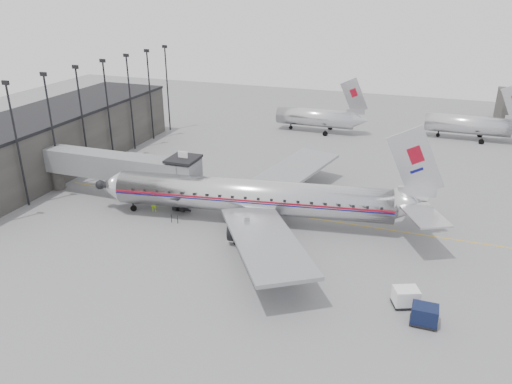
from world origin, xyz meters
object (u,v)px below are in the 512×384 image
service_van (251,234)px  ramp_worker (154,204)px  baggage_cart_white (406,297)px  airliner (259,197)px  baggage_cart_navy (424,315)px

service_van → ramp_worker: bearing=163.8°
service_van → baggage_cart_white: size_ratio=1.78×
airliner → service_van: airliner is taller
baggage_cart_navy → airliner: bearing=144.7°
airliner → service_van: (0.92, -5.12, -1.98)m
airliner → ramp_worker: size_ratio=21.48×
airliner → baggage_cart_white: airliner is taller
baggage_cart_navy → baggage_cart_white: baggage_cart_navy is taller
ramp_worker → baggage_cart_white: bearing=-39.5°
baggage_cart_white → baggage_cart_navy: bearing=-74.9°
ramp_worker → baggage_cart_navy: bearing=-42.0°
baggage_cart_white → ramp_worker: 31.22m
baggage_cart_white → ramp_worker: size_ratio=1.42×
ramp_worker → airliner: bearing=-14.9°
airliner → ramp_worker: bearing=178.1°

